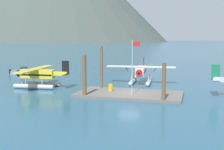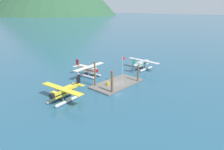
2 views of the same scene
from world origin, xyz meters
TOP-DOWN VIEW (x-y plane):
  - ground_plane at (0.00, 0.00)m, footprint 1200.00×1200.00m
  - dock_platform at (0.00, 0.00)m, footprint 12.75×6.53m
  - piling_near_left at (-4.80, -2.76)m, footprint 0.50×0.50m
  - piling_near_right at (4.45, -2.93)m, footprint 0.43×0.43m
  - piling_far_left at (-4.48, 2.72)m, footprint 0.36×0.36m
  - flagpole at (0.68, -1.17)m, footprint 0.95×0.10m
  - fuel_drum at (-2.56, 0.49)m, footprint 0.62×0.62m
  - seaplane_silver_stbd_fwd at (14.20, 2.24)m, footprint 7.98×10.44m
  - seaplane_cream_bow_centre at (-0.36, 9.50)m, footprint 10.48×7.97m
  - seaplane_yellow_port_fwd at (-13.74, 1.88)m, footprint 7.96×10.49m

SIDE VIEW (x-z plane):
  - ground_plane at x=0.00m, z-range 0.00..0.00m
  - dock_platform at x=0.00m, z-range 0.00..0.30m
  - fuel_drum at x=-2.56m, z-range 0.30..1.18m
  - seaplane_silver_stbd_fwd at x=14.20m, z-range -0.34..3.50m
  - seaplane_cream_bow_centre at x=-0.36m, z-range -0.34..3.50m
  - seaplane_yellow_port_fwd at x=-13.74m, z-range -0.34..3.50m
  - piling_near_right at x=4.45m, z-range 0.00..4.37m
  - piling_near_left at x=-4.80m, z-range 0.00..5.00m
  - piling_far_left at x=-4.48m, z-range 0.00..5.91m
  - flagpole at x=0.68m, z-range 1.06..7.52m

